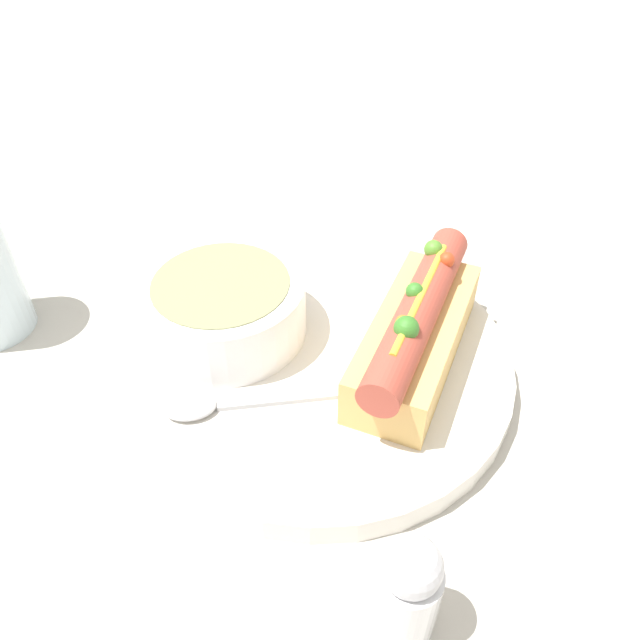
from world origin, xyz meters
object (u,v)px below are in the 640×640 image
(hot_dog, at_px, (416,331))
(salt_shaker, at_px, (407,590))
(soup_bowl, at_px, (223,305))
(spoon, at_px, (222,404))

(hot_dog, height_order, salt_shaker, hot_dog)
(salt_shaker, bearing_deg, hot_dog, 17.18)
(hot_dog, distance_m, soup_bowl, 0.14)
(hot_dog, bearing_deg, salt_shaker, -164.95)
(spoon, relative_size, salt_shaker, 1.76)
(hot_dog, xyz_separation_m, soup_bowl, (-0.03, 0.14, -0.00))
(hot_dog, distance_m, salt_shaker, 0.18)
(soup_bowl, relative_size, salt_shaker, 1.58)
(soup_bowl, xyz_separation_m, salt_shaker, (-0.14, -0.19, -0.01))
(hot_dog, xyz_separation_m, salt_shaker, (-0.17, -0.05, -0.01))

